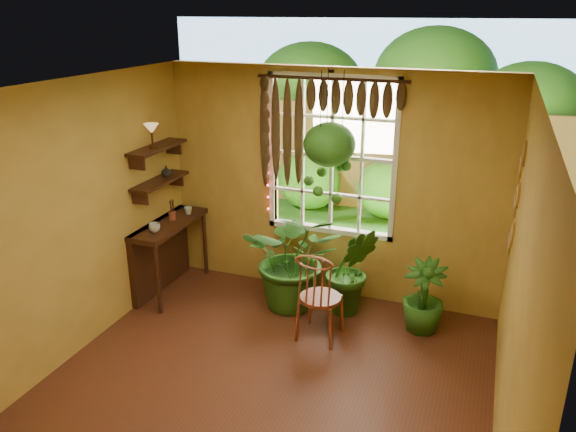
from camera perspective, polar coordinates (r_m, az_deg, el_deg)
name	(u,v)px	position (r m, az deg, el deg)	size (l,w,h in m)	color
floor	(255,401)	(5.27, -3.42, -18.28)	(4.50, 4.50, 0.00)	#552818
ceiling	(247,95)	(4.17, -4.20, 12.18)	(4.50, 4.50, 0.00)	silver
wall_back	(330,186)	(6.53, 4.32, 3.01)	(4.00, 4.00, 0.00)	gold
wall_left	(54,232)	(5.63, -22.71, -1.46)	(4.50, 4.50, 0.00)	gold
wall_right	(516,307)	(4.23, 22.13, -8.59)	(4.50, 4.50, 0.00)	gold
window	(332,156)	(6.47, 4.49, 6.05)	(1.52, 0.10, 1.86)	white
valance_vine	(323,107)	(6.26, 3.56, 11.00)	(1.70, 0.12, 1.10)	#381D0F
string_lights	(267,148)	(6.62, -2.10, 6.87)	(0.03, 0.03, 1.54)	#FF2633
wall_plates	(515,201)	(5.81, 22.10, 1.38)	(0.04, 0.32, 1.10)	#FCF5CE
counter_ledge	(163,247)	(7.02, -12.56, -3.13)	(0.40, 1.20, 0.90)	#381D0F
shelf_lower	(160,181)	(6.71, -12.86, 3.48)	(0.25, 0.90, 0.04)	#381D0F
shelf_upper	(157,147)	(6.61, -13.13, 6.80)	(0.25, 0.90, 0.04)	#381D0F
backyard	(413,123)	(10.91, 12.55, 9.25)	(14.00, 10.00, 12.00)	#2B5B1A
windsor_chair	(319,309)	(5.95, 3.17, -9.45)	(0.46, 0.48, 1.16)	brown
potted_plant_left	(295,258)	(6.42, 0.71, -4.24)	(1.11, 0.96, 1.24)	#214E15
potted_plant_mid	(351,270)	(6.37, 6.45, -5.48)	(0.58, 0.47, 1.06)	#214E15
potted_plant_right	(423,296)	(6.22, 13.60, -7.91)	(0.45, 0.45, 0.81)	#214E15
hanging_basket	(329,149)	(6.15, 4.22, 6.77)	(0.57, 0.57, 1.43)	black
cup_a	(155,228)	(6.55, -13.40, -1.15)	(0.13, 0.13, 0.10)	silver
cup_b	(188,211)	(7.03, -10.10, 0.55)	(0.10, 0.10, 0.09)	beige
brush_jar	(172,210)	(6.86, -11.71, 0.62)	(0.09, 0.09, 0.32)	brown
shelf_vase	(166,171)	(6.80, -12.26, 4.46)	(0.12, 0.12, 0.13)	#B2AD99
tiffany_lamp	(151,130)	(6.47, -13.70, 8.47)	(0.17, 0.17, 0.28)	#563118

